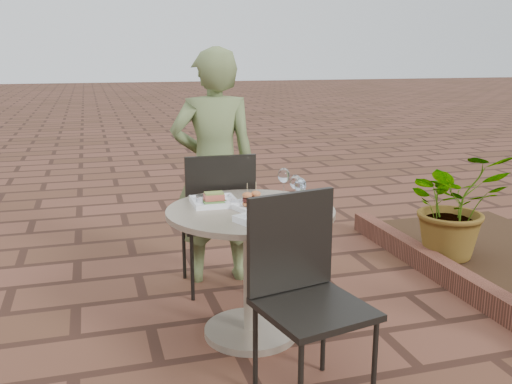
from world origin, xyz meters
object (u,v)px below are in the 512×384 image
object	(u,v)px
chair_near	(303,280)
chair_far	(218,211)
plate_sliders	(252,203)
diner	(214,168)
plate_salmon	(214,201)
plate_tuna	(271,220)
cafe_table	(251,253)

from	to	relation	value
chair_near	chair_far	bearing A→B (deg)	83.00
plate_sliders	diner	bearing A→B (deg)	91.45
diner	plate_salmon	xyz separation A→B (m)	(-0.16, -0.71, -0.04)
plate_salmon	plate_tuna	bearing A→B (deg)	-66.07
plate_salmon	plate_sliders	xyz separation A→B (m)	(0.18, -0.13, 0.01)
chair_far	diner	world-z (taller)	diner
cafe_table	plate_tuna	world-z (taller)	plate_tuna
cafe_table	plate_sliders	size ratio (longest dim) A/B	3.37
chair_near	plate_sliders	distance (m)	0.65
cafe_table	chair_near	world-z (taller)	chair_near
diner	plate_salmon	size ratio (longest dim) A/B	6.46
cafe_table	plate_tuna	distance (m)	0.39
cafe_table	plate_salmon	xyz separation A→B (m)	(-0.16, 0.15, 0.27)
chair_far	chair_near	distance (m)	1.23
plate_sliders	plate_tuna	world-z (taller)	plate_sliders
diner	plate_sliders	bearing A→B (deg)	95.34
plate_salmon	plate_sliders	world-z (taller)	plate_sliders
diner	cafe_table	bearing A→B (deg)	94.46
plate_salmon	diner	bearing A→B (deg)	77.67
chair_near	plate_tuna	xyz separation A→B (m)	(-0.05, 0.31, 0.20)
chair_far	diner	bearing A→B (deg)	-96.01
chair_near	plate_salmon	distance (m)	0.81
plate_salmon	chair_near	bearing A→B (deg)	-72.16
chair_near	plate_salmon	bearing A→B (deg)	95.56
chair_far	diner	distance (m)	0.33
chair_near	diner	xyz separation A→B (m)	(-0.08, 1.46, 0.24)
chair_far	chair_near	xyz separation A→B (m)	(0.11, -1.23, 0.00)
cafe_table	chair_near	bearing A→B (deg)	-82.85
diner	plate_salmon	distance (m)	0.73
chair_near	diner	bearing A→B (deg)	80.98
chair_far	chair_near	world-z (taller)	same
chair_far	plate_salmon	xyz separation A→B (m)	(-0.13, -0.48, 0.20)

